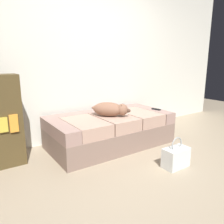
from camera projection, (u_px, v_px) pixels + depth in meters
ground_plane at (164, 174)px, 2.49m from camera, size 10.00×10.00×0.00m
back_wall at (89, 51)px, 3.55m from camera, size 6.40×0.10×2.80m
couch at (110, 130)px, 3.32m from camera, size 1.80×0.94×0.47m
dog_tan at (110, 109)px, 3.16m from camera, size 0.48×0.52×0.20m
tv_remote at (156, 109)px, 3.59m from camera, size 0.08×0.16×0.02m
handbag at (176, 157)px, 2.63m from camera, size 0.32×0.18×0.38m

